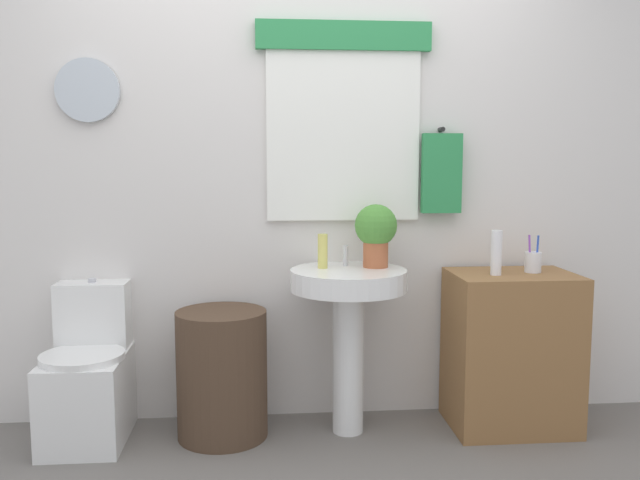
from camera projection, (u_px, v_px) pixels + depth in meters
back_wall at (299, 164)px, 3.38m from camera, size 4.40×0.18×2.60m
toilet at (89, 379)px, 3.15m from camera, size 0.38×0.51×0.75m
laundry_hamper at (222, 374)px, 3.17m from camera, size 0.43×0.43×0.61m
pedestal_sink at (348, 308)px, 3.18m from camera, size 0.56×0.56×0.80m
faucet at (346, 256)px, 3.28m from camera, size 0.03×0.03×0.10m
wooden_cabinet at (511, 350)px, 3.28m from camera, size 0.60×0.44×0.77m
soap_bottle at (323, 251)px, 3.19m from camera, size 0.05×0.05×0.17m
potted_plant at (376, 230)px, 3.21m from camera, size 0.21×0.21×0.31m
lotion_bottle at (496, 253)px, 3.17m from camera, size 0.05×0.05×0.22m
toothbrush_cup at (533, 262)px, 3.26m from camera, size 0.08×0.08×0.18m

